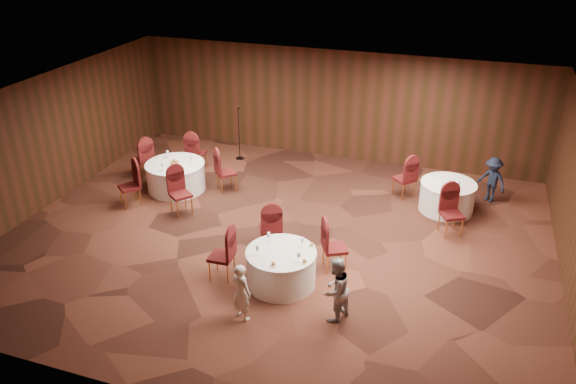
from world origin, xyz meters
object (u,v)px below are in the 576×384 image
(mic_stand, at_px, (239,144))
(woman_b, at_px, (336,290))
(woman_a, at_px, (241,292))
(table_right, at_px, (447,196))
(table_main, at_px, (281,268))
(man_c, at_px, (492,180))
(table_left, at_px, (176,176))

(mic_stand, xyz_separation_m, woman_b, (4.53, -6.22, 0.18))
(woman_a, bearing_deg, table_right, -95.96)
(table_right, xyz_separation_m, woman_b, (-1.58, -4.90, 0.26))
(table_main, relative_size, woman_b, 1.09)
(woman_a, relative_size, man_c, 0.97)
(table_left, xyz_separation_m, woman_a, (3.72, -4.33, 0.20))
(table_left, height_order, mic_stand, mic_stand)
(table_left, bearing_deg, table_main, -37.50)
(table_left, relative_size, man_c, 1.30)
(table_left, distance_m, woman_a, 5.71)
(table_main, relative_size, table_right, 1.04)
(woman_b, bearing_deg, woman_a, -48.13)
(mic_stand, height_order, man_c, mic_stand)
(table_right, relative_size, woman_a, 1.17)
(table_main, distance_m, man_c, 6.37)
(table_right, distance_m, woman_a, 6.29)
(table_right, xyz_separation_m, mic_stand, (-6.11, 1.32, 0.08))
(table_left, xyz_separation_m, mic_stand, (0.79, 2.42, 0.08))
(table_right, height_order, man_c, man_c)
(table_main, bearing_deg, woman_a, -104.74)
(table_right, xyz_separation_m, woman_a, (-3.18, -5.43, 0.20))
(table_left, height_order, man_c, man_c)
(mic_stand, bearing_deg, man_c, -3.72)
(table_right, height_order, woman_b, woman_b)
(table_main, relative_size, man_c, 1.17)
(mic_stand, distance_m, man_c, 7.13)
(table_right, relative_size, mic_stand, 0.85)
(table_main, relative_size, table_left, 0.90)
(table_main, height_order, man_c, man_c)
(table_right, distance_m, man_c, 1.34)
(woman_a, height_order, man_c, man_c)
(man_c, bearing_deg, woman_a, -90.86)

